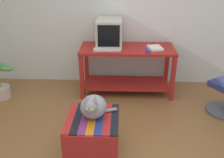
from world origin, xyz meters
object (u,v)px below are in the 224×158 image
(keyboard, at_px, (107,49))
(ottoman_with_blanket, at_px, (93,134))
(tv_monitor, at_px, (109,33))
(desk, at_px, (127,62))
(book, at_px, (155,48))
(cat, at_px, (93,107))
(potted_plant, at_px, (0,84))
(stapler, at_px, (148,51))

(keyboard, distance_m, ottoman_with_blanket, 1.44)
(tv_monitor, bearing_deg, desk, -20.96)
(keyboard, height_order, book, book)
(book, height_order, ottoman_with_blanket, book)
(tv_monitor, distance_m, ottoman_with_blanket, 1.74)
(tv_monitor, bearing_deg, keyboard, -94.89)
(keyboard, bearing_deg, ottoman_with_blanket, -95.65)
(desk, height_order, ottoman_with_blanket, desk)
(tv_monitor, distance_m, cat, 1.61)
(tv_monitor, height_order, cat, tv_monitor)
(desk, bearing_deg, keyboard, -154.45)
(cat, bearing_deg, tv_monitor, 91.68)
(potted_plant, bearing_deg, cat, -36.62)
(stapler, bearing_deg, ottoman_with_blanket, -123.52)
(tv_monitor, relative_size, book, 2.04)
(ottoman_with_blanket, height_order, cat, cat)
(cat, xyz_separation_m, potted_plant, (-1.57, 1.17, -0.33))
(tv_monitor, relative_size, keyboard, 1.27)
(keyboard, relative_size, book, 1.61)
(book, distance_m, potted_plant, 2.43)
(desk, distance_m, keyboard, 0.41)
(keyboard, bearing_deg, book, 5.83)
(book, height_order, stapler, stapler)
(cat, relative_size, potted_plant, 0.68)
(book, bearing_deg, stapler, -137.81)
(desk, xyz_separation_m, stapler, (0.29, -0.21, 0.25))
(stapler, bearing_deg, book, 48.64)
(tv_monitor, xyz_separation_m, ottoman_with_blanket, (-0.10, -1.58, -0.72))
(keyboard, height_order, potted_plant, keyboard)
(book, distance_m, ottoman_with_blanket, 1.72)
(cat, distance_m, potted_plant, 1.99)
(book, bearing_deg, desk, 161.84)
(desk, distance_m, ottoman_with_blanket, 1.55)
(potted_plant, bearing_deg, ottoman_with_blanket, -37.18)
(tv_monitor, height_order, book, tv_monitor)
(cat, bearing_deg, ottoman_with_blanket, -116.79)
(desk, xyz_separation_m, keyboard, (-0.30, -0.14, 0.25))
(book, bearing_deg, keyboard, 175.99)
(tv_monitor, height_order, ottoman_with_blanket, tv_monitor)
(keyboard, relative_size, stapler, 3.64)
(book, bearing_deg, potted_plant, 173.96)
(desk, xyz_separation_m, book, (0.41, -0.04, 0.25))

